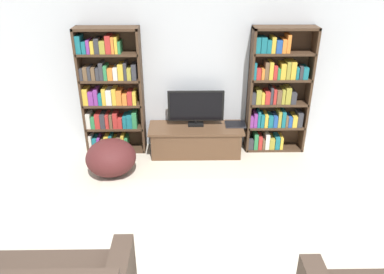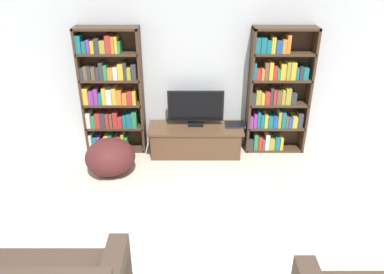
{
  "view_description": "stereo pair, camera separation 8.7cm",
  "coord_description": "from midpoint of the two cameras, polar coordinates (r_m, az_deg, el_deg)",
  "views": [
    {
      "loc": [
        -0.04,
        -1.35,
        2.91
      ],
      "look_at": [
        0.03,
        3.06,
        0.7
      ],
      "focal_mm": 35.0,
      "sensor_mm": 36.0,
      "label": 1
    },
    {
      "loc": [
        0.05,
        -1.35,
        2.91
      ],
      "look_at": [
        0.03,
        3.06,
        0.7
      ],
      "focal_mm": 35.0,
      "sensor_mm": 36.0,
      "label": 2
    }
  ],
  "objects": [
    {
      "name": "wall_back",
      "position": [
        5.81,
        0.16,
        10.54
      ],
      "size": [
        8.8,
        0.06,
        2.6
      ],
      "color": "silver",
      "rests_on": "ground_plane"
    },
    {
      "name": "bookshelf_left",
      "position": [
        5.87,
        -11.63,
        6.55
      ],
      "size": [
        0.92,
        0.3,
        1.94
      ],
      "color": "#422D1E",
      "rests_on": "ground_plane"
    },
    {
      "name": "bookshelf_right",
      "position": [
        5.9,
        13.33,
        6.46
      ],
      "size": [
        0.92,
        0.3,
        1.94
      ],
      "color": "#422D1E",
      "rests_on": "ground_plane"
    },
    {
      "name": "tv_stand",
      "position": [
        5.89,
        1.17,
        -0.44
      ],
      "size": [
        1.46,
        0.55,
        0.45
      ],
      "color": "brown",
      "rests_on": "ground_plane"
    },
    {
      "name": "television",
      "position": [
        5.74,
        1.21,
        4.55
      ],
      "size": [
        0.86,
        0.16,
        0.56
      ],
      "color": "black",
      "rests_on": "tv_stand"
    },
    {
      "name": "laptop",
      "position": [
        5.89,
        7.2,
        1.89
      ],
      "size": [
        0.31,
        0.25,
        0.03
      ],
      "color": "#28282D",
      "rests_on": "tv_stand"
    },
    {
      "name": "area_rug",
      "position": [
        4.6,
        -0.76,
        -12.5
      ],
      "size": [
        2.29,
        1.77,
        0.02
      ],
      "color": "beige",
      "rests_on": "ground_plane"
    },
    {
      "name": "beanbag_ottoman",
      "position": [
        5.48,
        -11.7,
        -2.96
      ],
      "size": [
        0.71,
        0.71,
        0.51
      ],
      "primitive_type": "ellipsoid",
      "color": "#4C1E1E",
      "rests_on": "ground_plane"
    }
  ]
}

